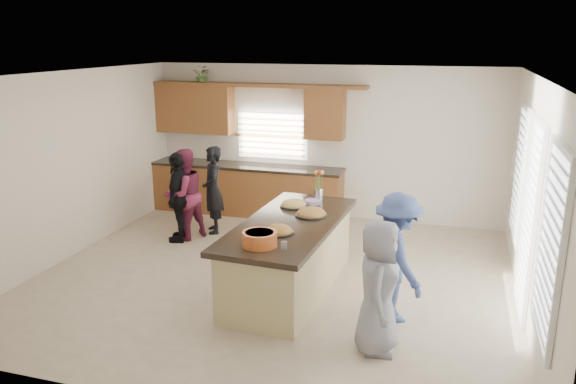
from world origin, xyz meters
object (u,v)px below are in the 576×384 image
(woman_right_back, at_px, (397,258))
(woman_right_front, at_px, (378,287))
(woman_left_mid, at_px, (184,194))
(woman_left_front, at_px, (179,197))
(island, at_px, (289,258))
(salad_bowl, at_px, (260,238))
(woman_left_back, at_px, (213,190))

(woman_right_back, relative_size, woman_right_front, 1.06)
(woman_left_mid, relative_size, woman_left_front, 1.02)
(island, distance_m, salad_bowl, 1.11)
(salad_bowl, distance_m, woman_left_front, 3.13)
(island, bearing_deg, woman_right_back, -12.86)
(island, height_order, salad_bowl, salad_bowl)
(woman_left_front, relative_size, woman_right_back, 0.96)
(woman_left_back, relative_size, woman_right_back, 0.97)
(woman_left_mid, distance_m, woman_right_back, 4.09)
(island, bearing_deg, salad_bowl, -91.84)
(woman_left_back, bearing_deg, woman_left_front, -62.29)
(salad_bowl, relative_size, woman_left_mid, 0.26)
(woman_left_back, xyz_separation_m, woman_right_back, (3.35, -2.25, 0.03))
(island, distance_m, woman_right_front, 1.80)
(woman_right_back, xyz_separation_m, woman_right_front, (-0.11, -0.77, -0.04))
(island, relative_size, woman_left_front, 1.84)
(woman_left_front, height_order, woman_right_back, woman_right_back)
(salad_bowl, height_order, woman_left_back, woman_left_back)
(salad_bowl, relative_size, woman_right_front, 0.27)
(woman_left_mid, bearing_deg, woman_right_front, 81.67)
(woman_left_front, bearing_deg, woman_right_front, 46.71)
(woman_left_back, height_order, woman_right_front, woman_left_back)
(woman_right_front, bearing_deg, island, 44.50)
(woman_left_back, relative_size, woman_left_front, 1.01)
(woman_left_mid, xyz_separation_m, woman_right_front, (3.56, -2.58, -0.03))
(woman_left_back, xyz_separation_m, woman_left_mid, (-0.32, -0.44, 0.01))
(salad_bowl, xyz_separation_m, woman_right_back, (1.52, 0.52, -0.26))
(island, xyz_separation_m, woman_right_front, (1.33, -1.18, 0.28))
(woman_left_back, relative_size, woman_left_mid, 0.98)
(woman_right_front, bearing_deg, woman_left_front, 51.69)
(woman_left_mid, bearing_deg, woman_right_back, 91.39)
(salad_bowl, relative_size, woman_right_back, 0.26)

